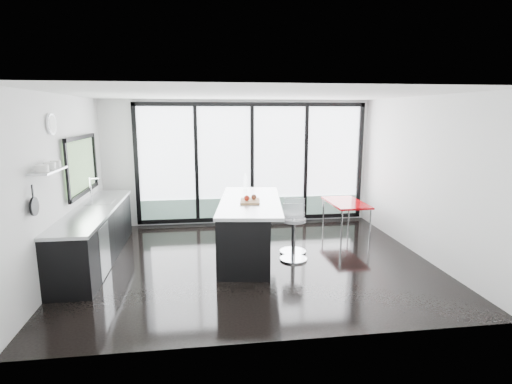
{
  "coord_description": "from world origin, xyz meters",
  "views": [
    {
      "loc": [
        -0.82,
        -6.48,
        2.51
      ],
      "look_at": [
        0.1,
        0.3,
        1.15
      ],
      "focal_mm": 28.0,
      "sensor_mm": 36.0,
      "label": 1
    }
  ],
  "objects": [
    {
      "name": "floor",
      "position": [
        0.0,
        0.0,
        0.0
      ],
      "size": [
        6.0,
        5.0,
        0.0
      ],
      "primitive_type": "cube",
      "color": "black",
      "rests_on": "ground"
    },
    {
      "name": "ceiling",
      "position": [
        0.0,
        0.0,
        2.8
      ],
      "size": [
        6.0,
        5.0,
        0.0
      ],
      "primitive_type": "cube",
      "color": "white",
      "rests_on": "wall_back"
    },
    {
      "name": "wall_back",
      "position": [
        0.27,
        2.47,
        1.27
      ],
      "size": [
        6.0,
        0.09,
        2.8
      ],
      "color": "silver",
      "rests_on": "ground"
    },
    {
      "name": "wall_front",
      "position": [
        0.0,
        -2.5,
        1.4
      ],
      "size": [
        6.0,
        0.0,
        2.8
      ],
      "primitive_type": "cube",
      "color": "silver",
      "rests_on": "ground"
    },
    {
      "name": "wall_left",
      "position": [
        -2.97,
        0.27,
        1.56
      ],
      "size": [
        0.26,
        5.0,
        2.8
      ],
      "color": "silver",
      "rests_on": "ground"
    },
    {
      "name": "wall_right",
      "position": [
        3.0,
        0.0,
        1.4
      ],
      "size": [
        0.0,
        5.0,
        2.8
      ],
      "primitive_type": "cube",
      "color": "silver",
      "rests_on": "ground"
    },
    {
      "name": "counter_cabinets",
      "position": [
        -2.67,
        0.4,
        0.46
      ],
      "size": [
        0.69,
        3.24,
        1.36
      ],
      "color": "black",
      "rests_on": "floor"
    },
    {
      "name": "island",
      "position": [
        -0.08,
        0.32,
        0.51
      ],
      "size": [
        1.36,
        2.59,
        1.31
      ],
      "color": "black",
      "rests_on": "floor"
    },
    {
      "name": "bar_stool_near",
      "position": [
        0.71,
        -0.06,
        0.37
      ],
      "size": [
        0.49,
        0.49,
        0.75
      ],
      "primitive_type": "cylinder",
      "rotation": [
        0.0,
        0.0,
        -0.05
      ],
      "color": "silver",
      "rests_on": "floor"
    },
    {
      "name": "bar_stool_far",
      "position": [
        0.78,
        0.32,
        0.38
      ],
      "size": [
        0.6,
        0.6,
        0.76
      ],
      "primitive_type": "cylinder",
      "rotation": [
        0.0,
        0.0,
        -0.31
      ],
      "color": "silver",
      "rests_on": "floor"
    },
    {
      "name": "red_table",
      "position": [
        2.18,
        1.43,
        0.33
      ],
      "size": [
        0.73,
        1.25,
        0.66
      ],
      "primitive_type": "cube",
      "rotation": [
        0.0,
        0.0,
        0.02
      ],
      "color": "#9C0208",
      "rests_on": "floor"
    }
  ]
}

